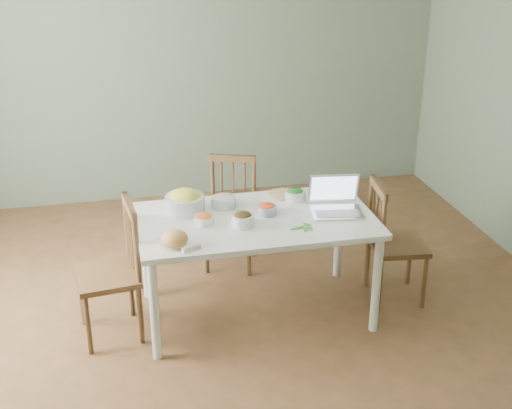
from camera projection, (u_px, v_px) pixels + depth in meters
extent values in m
cube|color=#4A351C|center=(236.00, 326.00, 4.83)|extent=(5.00, 5.00, 0.00)
cube|color=#5F6C59|center=(185.00, 63.00, 6.52)|extent=(5.00, 0.00, 2.70)
cube|color=#5F6C59|center=(389.00, 406.00, 2.05)|extent=(5.00, 0.00, 2.70)
ellipsoid|color=gold|center=(175.00, 239.00, 4.27)|extent=(0.22, 0.22, 0.11)
cube|color=#EEE5C4|center=(191.00, 248.00, 4.24)|extent=(0.13, 0.07, 0.03)
cylinder|color=#CAB08F|center=(282.00, 194.00, 5.04)|extent=(0.28, 0.28, 0.02)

